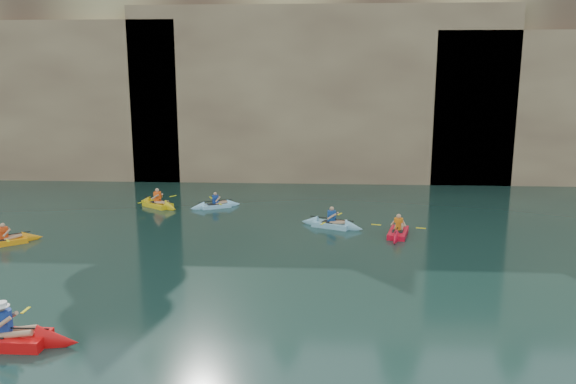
# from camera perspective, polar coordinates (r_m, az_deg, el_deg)

# --- Properties ---
(ground) EXTENTS (160.00, 160.00, 0.00)m
(ground) POSITION_cam_1_polar(r_m,az_deg,el_deg) (15.53, -4.80, -14.34)
(ground) COLOR black
(ground) RESTS_ON ground
(cliff) EXTENTS (70.00, 16.00, 12.00)m
(cliff) POSITION_cam_1_polar(r_m,az_deg,el_deg) (43.84, 0.65, 10.75)
(cliff) COLOR tan
(cliff) RESTS_ON ground
(cliff_slab_center) EXTENTS (24.00, 2.40, 11.40)m
(cliff_slab_center) POSITION_cam_1_polar(r_m,az_deg,el_deg) (36.40, 3.29, 10.04)
(cliff_slab_center) COLOR tan
(cliff_slab_center) RESTS_ON ground
(sea_cave_west) EXTENTS (4.50, 1.00, 4.00)m
(sea_cave_west) POSITION_cam_1_polar(r_m,az_deg,el_deg) (41.27, -25.85, 3.93)
(sea_cave_west) COLOR black
(sea_cave_west) RESTS_ON ground
(sea_cave_center) EXTENTS (3.50, 1.00, 3.20)m
(sea_cave_center) POSITION_cam_1_polar(r_m,az_deg,el_deg) (36.62, -6.24, 3.55)
(sea_cave_center) COLOR black
(sea_cave_center) RESTS_ON ground
(sea_cave_east) EXTENTS (5.00, 1.00, 4.50)m
(sea_cave_east) POSITION_cam_1_polar(r_m,az_deg,el_deg) (36.89, 15.78, 4.26)
(sea_cave_east) COLOR black
(sea_cave_east) RESTS_ON ground
(main_kayaker) EXTENTS (3.90, 2.62, 1.45)m
(main_kayaker) POSITION_cam_1_polar(r_m,az_deg,el_deg) (16.60, -26.84, -13.11)
(main_kayaker) COLOR red
(main_kayaker) RESTS_ON ground
(kayaker_orange) EXTENTS (2.74, 2.40, 1.13)m
(kayaker_orange) POSITION_cam_1_polar(r_m,az_deg,el_deg) (25.86, -26.87, -4.49)
(kayaker_orange) COLOR orange
(kayaker_orange) RESTS_ON ground
(kayaker_ltblue_near) EXTENTS (3.06, 2.19, 1.20)m
(kayaker_ltblue_near) POSITION_cam_1_polar(r_m,az_deg,el_deg) (25.72, 4.44, -3.27)
(kayaker_ltblue_near) COLOR #81BDD8
(kayaker_ltblue_near) RESTS_ON ground
(kayaker_red_far) EXTENTS (2.28, 3.29, 1.18)m
(kayaker_red_far) POSITION_cam_1_polar(r_m,az_deg,el_deg) (24.84, 11.12, -4.02)
(kayaker_red_far) COLOR red
(kayaker_red_far) RESTS_ON ground
(kayaker_yellow) EXTENTS (2.87, 2.44, 1.24)m
(kayaker_yellow) POSITION_cam_1_polar(r_m,az_deg,el_deg) (30.33, -13.10, -1.20)
(kayaker_yellow) COLOR gold
(kayaker_yellow) RESTS_ON ground
(kayaker_ltblue_mid) EXTENTS (2.70, 1.87, 1.03)m
(kayaker_ltblue_mid) POSITION_cam_1_polar(r_m,az_deg,el_deg) (29.63, -7.37, -1.35)
(kayaker_ltblue_mid) COLOR #98D9FF
(kayaker_ltblue_mid) RESTS_ON ground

